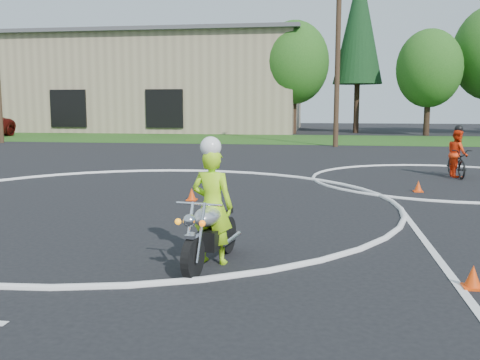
# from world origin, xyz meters

# --- Properties ---
(ground) EXTENTS (120.00, 120.00, 0.00)m
(ground) POSITION_xyz_m (0.00, 0.00, 0.00)
(ground) COLOR black
(ground) RESTS_ON ground
(grass_strip) EXTENTS (120.00, 10.00, 0.02)m
(grass_strip) POSITION_xyz_m (0.00, 27.00, 0.01)
(grass_strip) COLOR #1E4714
(grass_strip) RESTS_ON ground
(course_markings) EXTENTS (19.05, 19.05, 0.12)m
(course_markings) POSITION_xyz_m (2.17, 4.35, 0.01)
(course_markings) COLOR silver
(course_markings) RESTS_ON ground
(primary_motorcycle) EXTENTS (0.72, 1.88, 1.00)m
(primary_motorcycle) POSITION_xyz_m (2.70, -1.62, 0.48)
(primary_motorcycle) COLOR black
(primary_motorcycle) RESTS_ON ground
(rider_primary_grp) EXTENTS (0.67, 0.50, 1.85)m
(rider_primary_grp) POSITION_xyz_m (2.70, -1.49, 0.89)
(rider_primary_grp) COLOR #AAF219
(rider_primary_grp) RESTS_ON ground
(rider_second_grp) EXTENTS (0.70, 1.76, 1.67)m
(rider_second_grp) POSITION_xyz_m (8.52, 8.87, 0.59)
(rider_second_grp) COLOR black
(rider_second_grp) RESTS_ON ground
(traffic_cones) EXTENTS (20.24, 13.21, 0.30)m
(traffic_cones) POSITION_xyz_m (4.88, 2.61, 0.14)
(traffic_cones) COLOR #ED430C
(traffic_cones) RESTS_ON ground
(warehouse) EXTENTS (41.00, 17.00, 8.30)m
(warehouse) POSITION_xyz_m (-18.00, 39.99, 4.16)
(warehouse) COLOR tan
(warehouse) RESTS_ON ground
(treeline) EXTENTS (38.20, 8.10, 14.52)m
(treeline) POSITION_xyz_m (14.78, 34.61, 6.62)
(treeline) COLOR #382619
(treeline) RESTS_ON ground
(utility_poles) EXTENTS (41.60, 1.12, 10.00)m
(utility_poles) POSITION_xyz_m (5.00, 21.00, 5.20)
(utility_poles) COLOR #473321
(utility_poles) RESTS_ON ground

